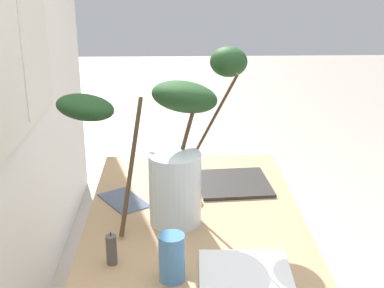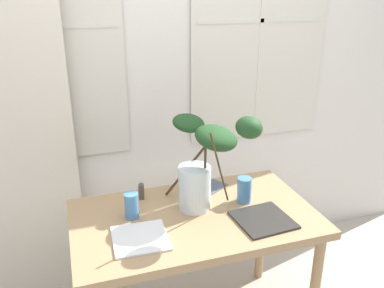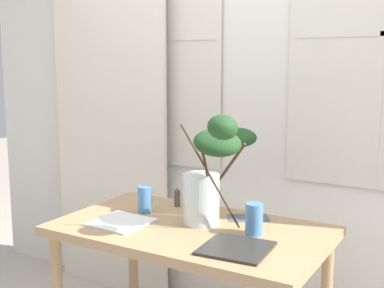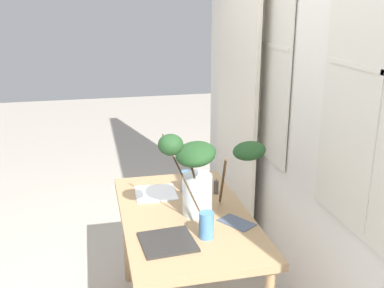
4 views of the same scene
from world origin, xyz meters
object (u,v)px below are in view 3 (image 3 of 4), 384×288
(pillar_candle, at_px, (177,198))
(vase_with_branches, at_px, (213,170))
(plate_square_left, at_px, (121,222))
(drinking_glass_blue_left, at_px, (145,199))
(drinking_glass_blue_right, at_px, (254,219))
(plate_square_right, at_px, (236,248))
(dining_table, at_px, (190,245))

(pillar_candle, bearing_deg, vase_with_branches, -28.88)
(plate_square_left, bearing_deg, drinking_glass_blue_left, 90.46)
(drinking_glass_blue_left, relative_size, plate_square_left, 0.53)
(pillar_candle, bearing_deg, drinking_glass_blue_right, -20.94)
(plate_square_left, xyz_separation_m, pillar_candle, (0.08, 0.37, 0.04))
(drinking_glass_blue_right, distance_m, pillar_candle, 0.55)
(plate_square_left, xyz_separation_m, plate_square_right, (0.61, -0.03, 0.00))
(dining_table, height_order, plate_square_right, plate_square_right)
(drinking_glass_blue_left, bearing_deg, vase_with_branches, 0.81)
(vase_with_branches, bearing_deg, drinking_glass_blue_right, -8.77)
(vase_with_branches, xyz_separation_m, plate_square_right, (0.23, -0.24, -0.25))
(dining_table, distance_m, drinking_glass_blue_right, 0.34)
(plate_square_right, bearing_deg, plate_square_left, 176.95)
(dining_table, xyz_separation_m, drinking_glass_blue_right, (0.29, 0.05, 0.16))
(dining_table, bearing_deg, plate_square_right, -27.01)
(pillar_candle, bearing_deg, drinking_glass_blue_left, -115.92)
(drinking_glass_blue_right, bearing_deg, plate_square_right, -86.86)
(drinking_glass_blue_left, relative_size, pillar_candle, 1.33)
(drinking_glass_blue_right, bearing_deg, plate_square_left, -164.11)
(vase_with_branches, height_order, plate_square_right, vase_with_branches)
(plate_square_left, height_order, pillar_candle, pillar_candle)
(drinking_glass_blue_left, xyz_separation_m, drinking_glass_blue_right, (0.60, -0.03, 0.00))
(drinking_glass_blue_left, relative_size, plate_square_right, 0.51)
(drinking_glass_blue_left, xyz_separation_m, plate_square_right, (0.61, -0.23, -0.06))
(drinking_glass_blue_left, bearing_deg, pillar_candle, 64.08)
(plate_square_right, bearing_deg, pillar_candle, 142.83)
(drinking_glass_blue_right, bearing_deg, dining_table, -170.81)
(dining_table, xyz_separation_m, plate_square_left, (-0.30, -0.12, 0.09))
(vase_with_branches, distance_m, drinking_glass_blue_left, 0.42)
(vase_with_branches, height_order, drinking_glass_blue_left, vase_with_branches)
(plate_square_left, bearing_deg, drinking_glass_blue_right, 15.89)
(dining_table, relative_size, plate_square_right, 4.67)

